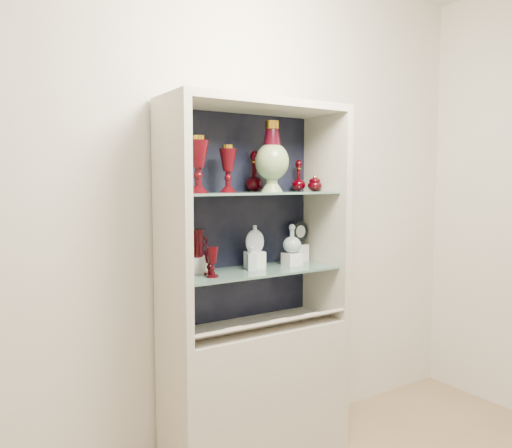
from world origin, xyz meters
TOP-DOWN VIEW (x-y plane):
  - wall_back at (0.00, 1.75)m, footprint 3.50×0.02m
  - cabinet_base at (0.00, 1.53)m, footprint 1.00×0.40m
  - cabinet_back_panel at (0.00, 1.72)m, footprint 0.98×0.02m
  - cabinet_side_left at (-0.48, 1.53)m, footprint 0.04×0.40m
  - cabinet_side_right at (0.48, 1.53)m, footprint 0.04×0.40m
  - cabinet_top_cap at (0.00, 1.53)m, footprint 1.00×0.40m
  - shelf_lower at (0.00, 1.55)m, footprint 0.92×0.34m
  - shelf_upper at (0.00, 1.55)m, footprint 0.92×0.34m
  - label_ledge at (0.00, 1.42)m, footprint 0.92×0.17m
  - label_card_0 at (0.27, 1.42)m, footprint 0.10×0.06m
  - label_card_1 at (-0.22, 1.42)m, footprint 0.10×0.06m
  - label_card_2 at (0.05, 1.42)m, footprint 0.10×0.06m
  - pedestal_lamp_left at (-0.35, 1.51)m, footprint 0.14×0.14m
  - pedestal_lamp_right at (-0.15, 1.57)m, footprint 0.11×0.11m
  - enamel_urn at (0.10, 1.52)m, footprint 0.22×0.22m
  - ruby_decanter_a at (0.08, 1.67)m, footprint 0.11×0.11m
  - ruby_decanter_b at (0.37, 1.64)m, footprint 0.11×0.11m
  - lidded_bowl at (0.41, 1.55)m, footprint 0.09×0.09m
  - cobalt_goblet at (-0.44, 1.60)m, footprint 0.09×0.09m
  - ruby_goblet_tall at (-0.28, 1.49)m, footprint 0.08×0.08m
  - ruby_goblet_small at (-0.27, 1.55)m, footprint 0.07×0.07m
  - riser_ruby_pitcher at (-0.28, 1.66)m, footprint 0.10×0.10m
  - ruby_pitcher at (-0.28, 1.66)m, footprint 0.11×0.07m
  - clear_square_bottle at (-0.02, 1.55)m, footprint 0.06×0.06m
  - riser_flat_flask at (0.04, 1.60)m, footprint 0.09×0.09m
  - flat_flask at (0.04, 1.60)m, footprint 0.11×0.07m
  - riser_clear_round_decanter at (0.26, 1.56)m, footprint 0.09×0.09m
  - clear_round_decanter at (0.26, 1.56)m, footprint 0.13×0.13m
  - riser_cameo_medallion at (0.39, 1.65)m, footprint 0.08×0.08m
  - cameo_medallion at (0.39, 1.65)m, footprint 0.13×0.06m

SIDE VIEW (x-z plane):
  - cabinet_base at x=0.00m, z-range 0.00..0.75m
  - label_ledge at x=0.00m, z-range 0.74..0.82m
  - label_card_0 at x=0.27m, z-range 0.78..0.81m
  - label_card_1 at x=-0.22m, z-range 0.78..0.81m
  - label_card_2 at x=0.05m, z-range 0.78..0.81m
  - shelf_lower at x=0.00m, z-range 1.04..1.05m
  - riser_clear_round_decanter at x=0.26m, z-range 1.05..1.12m
  - riser_ruby_pitcher at x=-0.28m, z-range 1.05..1.13m
  - riser_flat_flask at x=0.04m, z-range 1.05..1.14m
  - riser_cameo_medallion at x=0.39m, z-range 1.05..1.15m
  - ruby_goblet_small at x=-0.27m, z-range 1.05..1.17m
  - clear_square_bottle at x=-0.02m, z-range 1.05..1.18m
  - ruby_goblet_tall at x=-0.28m, z-range 1.05..1.20m
  - cobalt_goblet at x=-0.44m, z-range 1.05..1.24m
  - clear_round_decanter at x=0.26m, z-range 1.12..1.28m
  - ruby_pitcher at x=-0.28m, z-range 1.13..1.28m
  - flat_flask at x=0.04m, z-range 1.14..1.29m
  - cameo_medallion at x=0.39m, z-range 1.15..1.29m
  - cabinet_back_panel at x=0.00m, z-range 0.75..1.90m
  - cabinet_side_left at x=-0.48m, z-range 0.75..1.90m
  - cabinet_side_right at x=0.48m, z-range 0.75..1.90m
  - wall_back at x=0.00m, z-range 0.00..2.80m
  - shelf_upper at x=0.00m, z-range 1.46..1.47m
  - lidded_bowl at x=0.41m, z-range 1.47..1.56m
  - ruby_decanter_b at x=0.37m, z-range 1.47..1.66m
  - pedestal_lamp_right at x=-0.15m, z-range 1.47..1.71m
  - ruby_decanter_a at x=0.08m, z-range 1.47..1.72m
  - pedestal_lamp_left at x=-0.35m, z-range 1.47..1.75m
  - enamel_urn at x=0.10m, z-range 1.47..1.85m
  - cabinet_top_cap at x=0.00m, z-range 1.90..1.94m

